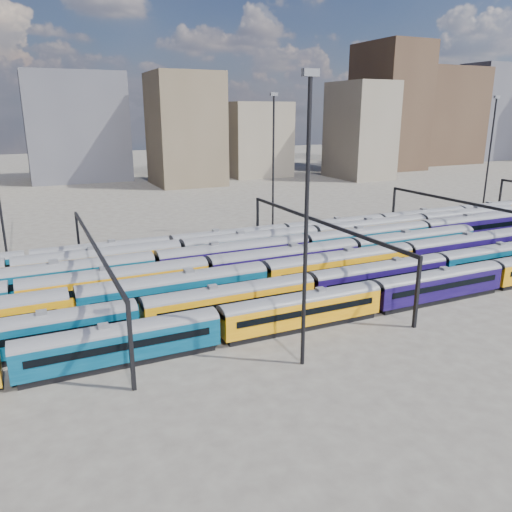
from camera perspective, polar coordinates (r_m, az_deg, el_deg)
name	(u,v)px	position (r m, az deg, el deg)	size (l,w,h in m)	color
ground	(253,284)	(67.29, -0.36, -3.24)	(500.00, 500.00, 0.00)	#47423C
rake_0	(302,306)	(53.49, 5.30, -5.76)	(94.65, 2.78, 4.66)	black
rake_1	(379,274)	(64.88, 13.85, -2.06)	(140.47, 2.94, 4.94)	black
rake_2	(340,264)	(67.14, 9.53, -0.92)	(156.43, 3.27, 5.51)	black
rake_3	(117,282)	(61.56, -15.60, -2.87)	(112.06, 3.28, 5.54)	black
rake_4	(305,246)	(75.50, 5.63, 1.20)	(136.82, 3.33, 5.63)	black
rake_5	(100,261)	(70.98, -17.37, -0.50)	(156.92, 3.28, 5.53)	black
rake_6	(285,233)	(84.95, 3.34, 2.67)	(119.67, 2.92, 4.91)	black
gantry_1	(94,253)	(60.18, -17.98, 0.36)	(0.35, 40.35, 8.03)	black
gantry_2	(318,228)	(69.97, 7.12, 3.18)	(0.35, 40.35, 8.03)	black
gantry_3	(476,211)	(89.27, 23.80, 4.75)	(0.35, 40.35, 8.03)	black
mast_2	(306,215)	(42.45, 5.79, 4.69)	(1.40, 0.50, 25.60)	black
mast_3	(273,160)	(91.98, 1.99, 10.92)	(1.40, 0.50, 25.60)	black
mast_5	(490,152)	(120.19, 25.15, 10.67)	(1.40, 0.50, 25.60)	black
skyline	(384,116)	(209.52, 14.42, 15.26)	(399.22, 60.48, 50.03)	#665B4C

